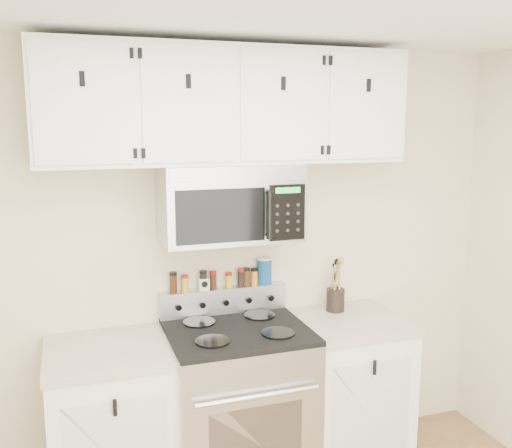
{
  "coord_description": "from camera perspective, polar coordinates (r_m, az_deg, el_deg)",
  "views": [
    {
      "loc": [
        -0.85,
        -1.42,
        2.07
      ],
      "look_at": [
        0.11,
        1.45,
        1.52
      ],
      "focal_mm": 40.0,
      "sensor_mm": 36.0,
      "label": 1
    }
  ],
  "objects": [
    {
      "name": "range",
      "position": [
        3.37,
        -1.82,
        -17.77
      ],
      "size": [
        0.76,
        0.65,
        1.1
      ],
      "color": "#B7B7BA",
      "rests_on": "floor"
    },
    {
      "name": "back_wall",
      "position": [
        3.38,
        -3.46,
        -3.79
      ],
      "size": [
        3.5,
        0.01,
        2.5
      ],
      "primitive_type": "cube",
      "color": "beige",
      "rests_on": "floor"
    },
    {
      "name": "spice_jar_3",
      "position": [
        3.36,
        -4.29,
        -5.6
      ],
      "size": [
        0.04,
        0.04,
        0.11
      ],
      "color": "#391C0D",
      "rests_on": "range"
    },
    {
      "name": "spice_jar_7",
      "position": [
        3.43,
        -0.16,
        -5.28
      ],
      "size": [
        0.04,
        0.04,
        0.1
      ],
      "color": "orange",
      "rests_on": "range"
    },
    {
      "name": "kitchen_timer",
      "position": [
        3.35,
        -5.26,
        -5.99
      ],
      "size": [
        0.06,
        0.05,
        0.07
      ],
      "primitive_type": "cube",
      "rotation": [
        0.0,
        0.0,
        0.02
      ],
      "color": "silver",
      "rests_on": "range"
    },
    {
      "name": "base_cabinet_right",
      "position": [
        3.63,
        8.98,
        -16.14
      ],
      "size": [
        0.64,
        0.62,
        0.92
      ],
      "color": "white",
      "rests_on": "floor"
    },
    {
      "name": "upper_cabinets",
      "position": [
        3.12,
        -2.82,
        11.73
      ],
      "size": [
        2.0,
        0.35,
        0.62
      ],
      "color": "white",
      "rests_on": "back_wall"
    },
    {
      "name": "spice_jar_6",
      "position": [
        3.41,
        -0.98,
        -5.3
      ],
      "size": [
        0.04,
        0.04,
        0.11
      ],
      "color": "#422710",
      "rests_on": "range"
    },
    {
      "name": "spice_jar_2",
      "position": [
        3.34,
        -5.29,
        -5.61
      ],
      "size": [
        0.04,
        0.04,
        0.11
      ],
      "color": "black",
      "rests_on": "range"
    },
    {
      "name": "microwave",
      "position": [
        3.13,
        -2.6,
        2.17
      ],
      "size": [
        0.76,
        0.44,
        0.42
      ],
      "color": "#9E9EA3",
      "rests_on": "back_wall"
    },
    {
      "name": "spice_jar_4",
      "position": [
        3.38,
        -2.73,
        -5.61
      ],
      "size": [
        0.04,
        0.04,
        0.09
      ],
      "color": "gold",
      "rests_on": "range"
    },
    {
      "name": "spice_jar_0",
      "position": [
        3.31,
        -8.26,
        -5.8
      ],
      "size": [
        0.04,
        0.04,
        0.12
      ],
      "color": "#381B0D",
      "rests_on": "range"
    },
    {
      "name": "utensil_crock",
      "position": [
        3.55,
        7.95,
        -7.34
      ],
      "size": [
        0.11,
        0.11,
        0.32
      ],
      "color": "black",
      "rests_on": "base_cabinet_right"
    },
    {
      "name": "base_cabinet_left",
      "position": [
        3.29,
        -14.2,
        -19.3
      ],
      "size": [
        0.64,
        0.62,
        0.92
      ],
      "color": "white",
      "rests_on": "floor"
    },
    {
      "name": "salt_canister",
      "position": [
        3.44,
        0.85,
        -4.7
      ],
      "size": [
        0.09,
        0.09,
        0.16
      ],
      "color": "navy",
      "rests_on": "range"
    },
    {
      "name": "spice_jar_5",
      "position": [
        3.4,
        -1.51,
        -5.35
      ],
      "size": [
        0.04,
        0.04,
        0.11
      ],
      "color": "black",
      "rests_on": "range"
    },
    {
      "name": "spice_jar_1",
      "position": [
        3.32,
        -7.11,
        -5.89
      ],
      "size": [
        0.04,
        0.04,
        0.1
      ],
      "color": "orange",
      "rests_on": "range"
    }
  ]
}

